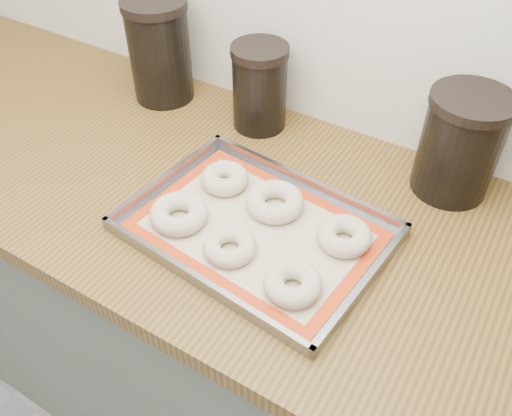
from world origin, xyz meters
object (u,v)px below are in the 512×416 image
Objects in this scene: baking_tray at (256,229)px; bagel_back_left at (225,178)px; bagel_front_mid at (230,246)px; canister_mid at (260,87)px; canister_right at (460,144)px; bagel_back_right at (344,236)px; bagel_front_right at (293,284)px; bagel_back_mid at (275,202)px; bagel_front_left at (179,214)px; canister_left at (160,50)px.

bagel_back_left is (-0.12, 0.08, 0.02)m from baking_tray.
baking_tray is 5.22× the size of bagel_front_mid.
bagel_front_mid is at bearing -66.25° from canister_mid.
bagel_back_right is at bearing -113.83° from canister_right.
bagel_back_right is at bearing 79.40° from bagel_front_right.
bagel_front_mid is at bearing -53.63° from bagel_back_left.
bagel_back_mid reaches higher than bagel_front_mid.
canister_right is at bearing 42.31° from bagel_front_left.
canister_right is at bearing 1.71° from canister_left.
baking_tray is 5.03× the size of bagel_front_right.
bagel_front_right is 0.99× the size of bagel_back_right.
bagel_front_left reaches higher than bagel_front_mid.
bagel_back_mid is (0.12, -0.01, -0.00)m from bagel_back_left.
bagel_front_mid is 0.14m from bagel_front_right.
canister_right is (0.11, 0.25, 0.08)m from bagel_back_right.
baking_tray is at bearing -160.19° from bagel_back_right.
bagel_back_left is (-0.24, 0.16, 0.00)m from bagel_front_right.
baking_tray is at bearing -130.43° from canister_right.
bagel_front_mid is 0.99× the size of bagel_back_left.
canister_left is 1.14× the size of canister_right.
canister_mid is (-0.04, 0.36, 0.07)m from bagel_front_left.
canister_mid is at bearing 142.70° from bagel_back_right.
canister_mid is (-0.17, 0.30, 0.09)m from baking_tray.
bagel_front_right and bagel_back_right have the same top height.
canister_right reaches higher than bagel_front_mid.
canister_right is (0.27, 0.38, 0.09)m from bagel_front_mid.
canister_mid is at bearing 96.38° from bagel_front_left.
bagel_front_mid is at bearing -125.69° from canister_right.
bagel_back_right is (0.15, -0.01, -0.00)m from bagel_back_mid.
bagel_back_left is 0.40× the size of canister_left.
bagel_front_right is at bearing -52.62° from canister_mid.
bagel_front_right is at bearing -33.77° from canister_left.
canister_mid is (-0.16, 0.37, 0.08)m from bagel_front_mid.
bagel_back_left is 0.27m from bagel_back_right.
bagel_front_mid is 0.48m from canister_right.
bagel_front_right is 0.69m from canister_left.
baking_tray is at bearing -90.83° from bagel_back_mid.
canister_left is at bearing 146.45° from bagel_back_left.
baking_tray is 5.16× the size of bagel_back_left.
canister_mid is (-0.06, 0.23, 0.07)m from bagel_back_left.
canister_right is at bearing 49.57° from baking_tray.
canister_right reaches higher than baking_tray.
canister_mid reaches higher than baking_tray.
bagel_front_left is 0.52× the size of canister_right.
bagel_front_mid is 0.96× the size of bagel_front_right.
baking_tray is 0.42m from canister_right.
baking_tray is 0.15m from bagel_front_left.
bagel_back_mid is (-0.12, 0.16, 0.00)m from bagel_front_right.
canister_mid is 0.92× the size of canister_right.
bagel_back_left is at bearing -76.08° from canister_mid.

